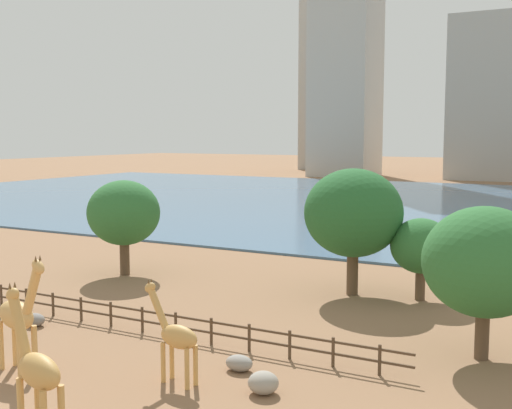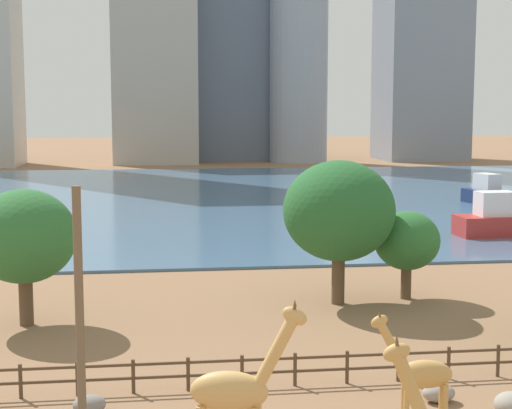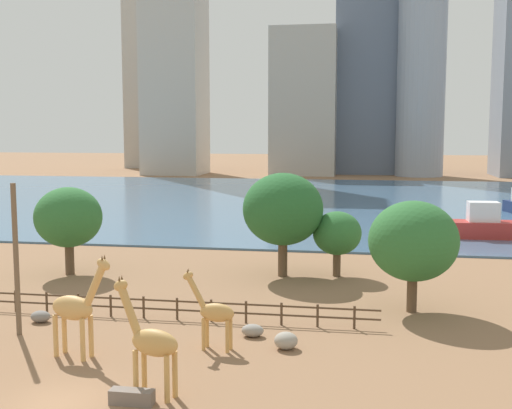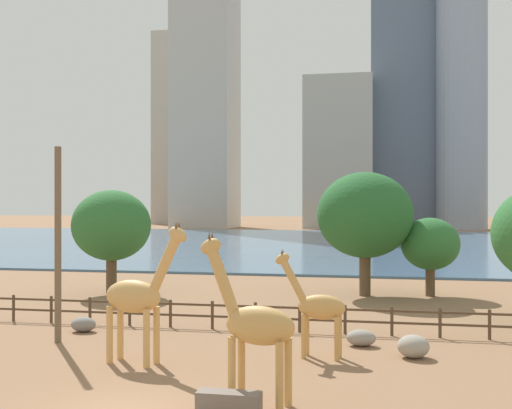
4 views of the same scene
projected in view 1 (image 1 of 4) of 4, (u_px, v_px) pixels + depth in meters
name	position (u px, v px, depth m)	size (l,w,h in m)	color
ground_plane	(446.00, 205.00, 91.43)	(400.00, 400.00, 0.00)	#8C6647
harbor_water	(442.00, 206.00, 88.80)	(180.00, 86.00, 0.20)	#476B8C
giraffe_tall	(37.00, 369.00, 20.72)	(3.20, 1.41, 4.98)	tan
giraffe_companion	(176.00, 336.00, 25.45)	(2.84, 0.94, 4.07)	tan
giraffe_young	(19.00, 316.00, 26.44)	(3.54, 1.42, 5.21)	tan
boulder_near_fence	(263.00, 383.00, 24.54)	(1.20, 1.16, 0.87)	gray
boulder_by_pole	(239.00, 363.00, 26.93)	(1.20, 0.90, 0.67)	gray
boulder_small	(35.00, 320.00, 33.24)	(1.15, 0.90, 0.67)	gray
enclosure_fence	(149.00, 319.00, 31.99)	(26.12, 0.14, 1.30)	#4C3826
tree_left_large	(421.00, 246.00, 38.22)	(3.67, 3.67, 4.96)	brown
tree_center_broad	(353.00, 213.00, 39.36)	(6.07, 6.07, 7.86)	brown
tree_right_tall	(485.00, 262.00, 27.93)	(5.41, 5.41, 6.82)	brown
tree_left_small	(124.00, 213.00, 45.14)	(5.11, 5.11, 6.74)	brown
skyline_block_left	(489.00, 99.00, 143.05)	(16.11, 15.22, 36.02)	#ADA89E
skyline_tower_short	(323.00, 74.00, 185.84)	(10.17, 12.06, 55.35)	#ADA89E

